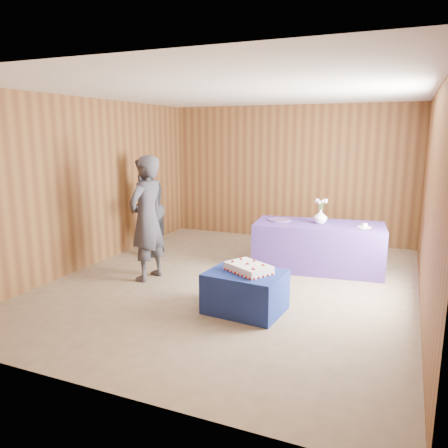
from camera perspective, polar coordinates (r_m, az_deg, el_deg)
The scene contains 13 objects.
ground at distance 6.47m, azimuth 1.33°, elevation -7.63°, with size 6.00×6.00×0.00m, color gray.
room_shell at distance 6.11m, azimuth 1.41°, elevation 8.53°, with size 5.04×6.04×2.72m.
cake_table at distance 5.40m, azimuth 2.79°, elevation -8.82°, with size 0.90×0.70×0.50m, color navy.
serving_table at distance 7.14m, azimuth 12.23°, elevation -2.87°, with size 2.00×0.90×0.75m, color #483188.
sheet_cake at distance 5.32m, azimuth 3.21°, elevation -5.75°, with size 0.67×0.60×0.13m.
vase at distance 7.04m, azimuth 12.48°, elevation 0.96°, with size 0.21×0.21×0.22m, color white.
flower_spray at distance 7.00m, azimuth 12.57°, elevation 2.90°, with size 0.20×0.20×0.16m.
platter at distance 7.19m, azimuth 7.28°, elevation 0.54°, with size 0.38×0.38×0.02m, color #654891.
plate at distance 6.93m, azimuth 17.87°, elevation -0.38°, with size 0.20×0.20×0.01m, color white.
cake_slice at distance 6.92m, azimuth 17.88°, elevation -0.11°, with size 0.08×0.08×0.07m.
knife at distance 6.77m, azimuth 18.15°, elevation -0.72°, with size 0.26×0.02×0.00m, color silver.
guest_left at distance 6.49m, azimuth -10.04°, elevation 0.71°, with size 0.67×0.44×1.84m, color #363640.
guest_right at distance 7.77m, azimuth -10.15°, elevation 2.16°, with size 0.85×0.66×1.75m, color #33343E.
Camera 1 is at (2.23, -5.67, 2.15)m, focal length 35.00 mm.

